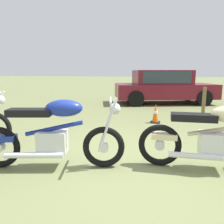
# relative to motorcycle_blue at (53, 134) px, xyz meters

# --- Properties ---
(ground_plane) EXTENTS (120.00, 120.00, 0.00)m
(ground_plane) POSITION_rel_motorcycle_blue_xyz_m (0.97, 0.35, -0.49)
(ground_plane) COLOR olive
(motorcycle_blue) EXTENTS (2.04, 0.91, 1.02)m
(motorcycle_blue) POSITION_rel_motorcycle_blue_xyz_m (0.00, 0.00, 0.00)
(motorcycle_blue) COLOR black
(motorcycle_blue) RESTS_ON ground
(motorcycle_cream) EXTENTS (2.06, 0.64, 1.02)m
(motorcycle_cream) POSITION_rel_motorcycle_blue_xyz_m (2.21, 0.54, -0.02)
(motorcycle_cream) COLOR black
(motorcycle_cream) RESTS_ON ground
(car_burgundy) EXTENTS (4.55, 3.14, 1.43)m
(car_burgundy) POSITION_rel_motorcycle_blue_xyz_m (1.08, 7.30, 0.31)
(car_burgundy) COLOR maroon
(car_burgundy) RESTS_ON ground
(traffic_cone) EXTENTS (0.25, 0.25, 0.53)m
(traffic_cone) POSITION_rel_motorcycle_blue_xyz_m (1.14, 3.34, -0.25)
(traffic_cone) COLOR #EA590F
(traffic_cone) RESTS_ON ground
(fence_post_wooden) EXTENTS (0.10, 0.10, 0.94)m
(fence_post_wooden) POSITION_rel_motorcycle_blue_xyz_m (2.42, 4.11, -0.02)
(fence_post_wooden) COLOR brown
(fence_post_wooden) RESTS_ON ground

